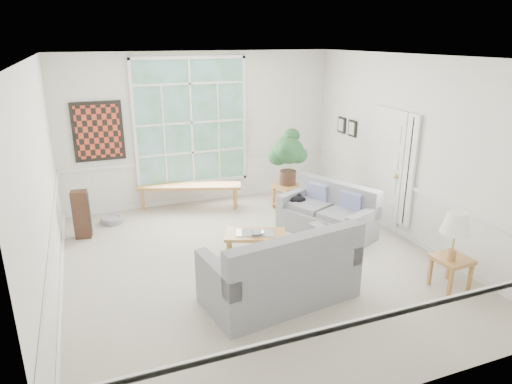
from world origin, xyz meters
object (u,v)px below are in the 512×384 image
at_px(loveseat_front, 279,262).
at_px(side_table, 450,273).
at_px(coffee_table, 255,243).
at_px(loveseat_right, 327,210).
at_px(end_table, 288,197).

distance_m(loveseat_front, side_table, 2.36).
distance_m(loveseat_front, coffee_table, 1.37).
xyz_separation_m(loveseat_right, end_table, (-0.11, 1.31, -0.18)).
bearing_deg(side_table, coffee_table, 137.66).
bearing_deg(loveseat_front, end_table, 54.58).
distance_m(coffee_table, side_table, 2.84).
bearing_deg(loveseat_front, coffee_table, 74.08).
bearing_deg(loveseat_front, side_table, -23.12).
relative_size(loveseat_front, end_table, 3.80).
bearing_deg(side_table, loveseat_front, 165.33).
height_order(coffee_table, side_table, side_table).
bearing_deg(loveseat_right, end_table, 70.83).
height_order(loveseat_right, coffee_table, loveseat_right).
relative_size(end_table, side_table, 1.11).
xyz_separation_m(coffee_table, end_table, (1.31, 1.59, 0.08)).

